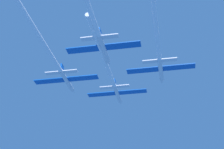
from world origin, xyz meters
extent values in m
cylinder|color=silver|center=(-0.04, -0.14, 0.41)|extent=(1.31, 11.87, 1.31)
cone|color=silver|center=(-0.04, 7.10, 0.41)|extent=(1.28, 2.61, 1.28)
ellipsoid|color=black|center=(-0.04, 2.47, 0.97)|extent=(0.91, 2.37, 0.65)
cube|color=#0F51B2|center=(-5.21, -0.73, 0.41)|extent=(9.02, 2.61, 0.28)
cube|color=#0F51B2|center=(5.12, -0.73, 0.41)|extent=(9.02, 2.61, 0.28)
cube|color=#0F51B2|center=(-0.04, -4.89, 2.02)|extent=(0.34, 2.14, 1.90)
cube|color=silver|center=(-2.73, -5.13, 0.41)|extent=(4.06, 1.57, 0.28)
cube|color=silver|center=(2.64, -5.13, 0.41)|extent=(4.06, 1.57, 0.28)
cylinder|color=white|center=(-0.04, -23.49, 0.41)|extent=(1.18, 34.84, 1.18)
cylinder|color=silver|center=(-13.10, -13.80, -0.67)|extent=(1.31, 11.87, 1.31)
cone|color=silver|center=(-13.10, -6.56, -0.67)|extent=(1.28, 2.61, 1.28)
ellipsoid|color=black|center=(-13.10, -11.19, -0.12)|extent=(0.91, 2.37, 0.65)
cube|color=#0F51B2|center=(-18.27, -14.39, -0.67)|extent=(9.02, 2.61, 0.28)
cube|color=#0F51B2|center=(-7.94, -14.39, -0.67)|extent=(9.02, 2.61, 0.28)
cube|color=#0F51B2|center=(-13.10, -18.55, 0.93)|extent=(0.34, 2.14, 1.90)
cube|color=silver|center=(-15.79, -18.79, -0.67)|extent=(4.06, 1.57, 0.28)
cube|color=silver|center=(-10.42, -18.79, -0.67)|extent=(4.06, 1.57, 0.28)
cylinder|color=white|center=(-13.10, -37.12, -0.67)|extent=(1.18, 34.77, 1.18)
cylinder|color=silver|center=(14.83, -13.81, 0.11)|extent=(1.31, 11.87, 1.31)
cone|color=silver|center=(14.83, -6.57, 0.11)|extent=(1.28, 2.61, 1.28)
ellipsoid|color=black|center=(14.83, -11.20, 0.66)|extent=(0.91, 2.37, 0.65)
cube|color=#0F51B2|center=(9.67, -14.41, 0.11)|extent=(9.02, 2.61, 0.28)
cube|color=#0F51B2|center=(20.00, -14.41, 0.11)|extent=(9.02, 2.61, 0.28)
cube|color=#0F51B2|center=(14.83, -18.56, 1.71)|extent=(0.34, 2.14, 1.90)
cube|color=silver|center=(12.15, -18.80, 0.11)|extent=(4.06, 1.57, 0.28)
cube|color=silver|center=(17.52, -18.80, 0.11)|extent=(4.06, 1.57, 0.28)
cylinder|color=white|center=(14.83, -38.08, 0.11)|extent=(1.18, 36.65, 1.18)
cylinder|color=silver|center=(0.94, -27.33, 0.05)|extent=(1.31, 11.87, 1.31)
cone|color=silver|center=(0.94, -20.09, 0.05)|extent=(1.28, 2.61, 1.28)
ellipsoid|color=black|center=(0.94, -24.72, 0.60)|extent=(0.91, 2.37, 0.65)
cube|color=#0F51B2|center=(-4.22, -27.93, 0.05)|extent=(9.02, 2.61, 0.28)
cube|color=#0F51B2|center=(6.11, -27.93, 0.05)|extent=(9.02, 2.61, 0.28)
cube|color=#0F51B2|center=(0.94, -32.08, 1.65)|extent=(0.34, 2.14, 1.90)
cube|color=silver|center=(-1.74, -32.32, 0.05)|extent=(4.06, 1.57, 0.28)
cube|color=silver|center=(3.63, -32.32, 0.05)|extent=(4.06, 1.57, 0.28)
camera|label=1|loc=(16.01, -98.38, -48.89)|focal=54.29mm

